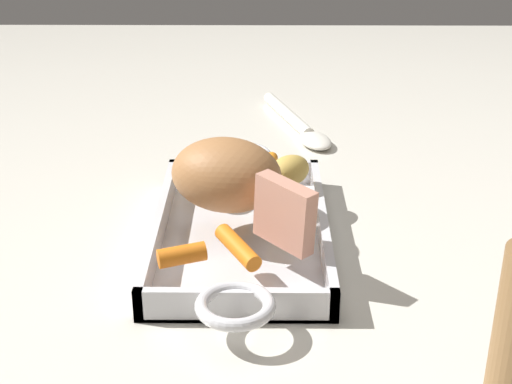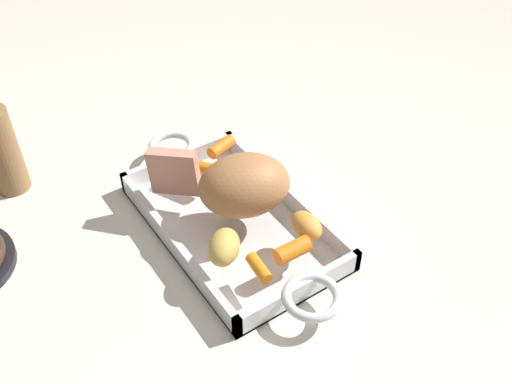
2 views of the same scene
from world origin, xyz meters
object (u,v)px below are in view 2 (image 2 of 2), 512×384
Objects in this scene: potato_corner at (224,247)px; pepper_mill at (0,147)px; roast_slice_thin at (174,172)px; baby_carrot_short at (199,165)px; baby_carrot_northwest at (221,147)px; pork_roast at (244,185)px; potato_golden_small at (306,226)px; baby_carrot_center_right at (293,250)px; baby_carrot_long at (259,268)px; roasting_dish at (233,221)px.

pepper_mill reaches higher than potato_corner.
roast_slice_thin reaches higher than baby_carrot_short.
roast_slice_thin is at bearing 111.69° from baby_carrot_northwest.
potato_corner is at bearing 131.05° from pork_roast.
pork_roast is 0.11m from baby_carrot_short.
pepper_mill is at bearing 38.40° from potato_golden_small.
roast_slice_thin is at bearing 17.90° from baby_carrot_center_right.
potato_golden_small is (-0.09, -0.04, -0.03)m from pork_roast.
baby_carrot_short is (0.22, 0.01, -0.00)m from baby_carrot_center_right.
potato_corner is (-0.06, 0.07, -0.02)m from pork_roast.
roast_slice_thin is at bearing -135.62° from pepper_mill.
baby_carrot_long is (-0.11, 0.05, -0.03)m from pork_roast.
baby_carrot_northwest is 0.81× the size of potato_corner.
potato_golden_small is 0.30× the size of pepper_mill.
baby_carrot_short is at bearing 2.89° from baby_carrot_center_right.
roasting_dish is 3.46× the size of pork_roast.
roasting_dish is 0.07m from pork_roast.
baby_carrot_long is at bearing 102.56° from potato_golden_small.
pork_roast is 0.10m from potato_corner.
baby_carrot_northwest is at bearing -9.33° from baby_carrot_center_right.
roasting_dish is at bearing 61.55° from pork_roast.
baby_carrot_center_right is at bearing -147.10° from pepper_mill.
baby_carrot_long is 0.05m from potato_corner.
pepper_mill is (0.36, 0.29, 0.02)m from potato_golden_small.
potato_golden_small reaches higher than baby_carrot_center_right.
pork_roast is 2.66× the size of baby_carrot_center_right.
potato_corner is (-0.19, 0.11, 0.01)m from baby_carrot_northwest.
pork_roast reaches higher than baby_carrot_northwest.
baby_carrot_long is 0.25× the size of pepper_mill.
pork_roast is 2.14× the size of potato_corner.
potato_corner is (0.05, 0.07, 0.01)m from baby_carrot_center_right.
baby_carrot_short is 0.05m from baby_carrot_northwest.
baby_carrot_long is at bearing 87.77° from baby_carrot_center_right.
potato_golden_small reaches higher than baby_carrot_long.
baby_carrot_short is 0.18m from potato_corner.
baby_carrot_northwest is at bearing -70.86° from baby_carrot_short.
baby_carrot_northwest is 0.21m from potato_golden_small.
roasting_dish is 6.24× the size of roast_slice_thin.
pork_roast is 0.13m from baby_carrot_northwest.
baby_carrot_center_right is 0.05m from baby_carrot_long.
potato_corner reaches higher than baby_carrot_northwest.
baby_carrot_short is 0.29m from pepper_mill.
baby_carrot_northwest is at bearing -17.28° from pork_roast.
baby_carrot_center_right is at bearing -177.11° from baby_carrot_short.
baby_carrot_long is (0.00, 0.05, -0.00)m from baby_carrot_center_right.
baby_carrot_center_right is 0.92× the size of potato_golden_small.
roast_slice_thin is 0.11m from baby_carrot_northwest.
baby_carrot_short is at bearing -125.06° from pepper_mill.
roast_slice_thin is 0.41× the size of pepper_mill.
potato_golden_small is 0.11m from potato_corner.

